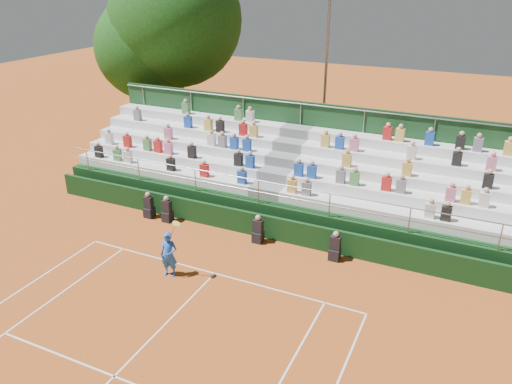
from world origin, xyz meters
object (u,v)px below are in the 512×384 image
at_px(tennis_player, 169,254).
at_px(tree_east, 176,20).
at_px(tree_west, 147,48).
at_px(floodlight_mast, 326,66).

relative_size(tennis_player, tree_east, 0.20).
height_order(tree_west, floodlight_mast, floodlight_mast).
distance_m(tree_west, tree_east, 2.37).
bearing_deg(floodlight_mast, tree_east, -175.22).
distance_m(tennis_player, tree_east, 16.77).
xyz_separation_m(tennis_player, tree_west, (-9.58, 12.52, 4.94)).
distance_m(tree_east, floodlight_mast, 9.26).
relative_size(tree_west, tree_east, 0.79).
height_order(tennis_player, tree_east, tree_east).
height_order(tennis_player, floodlight_mast, floodlight_mast).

